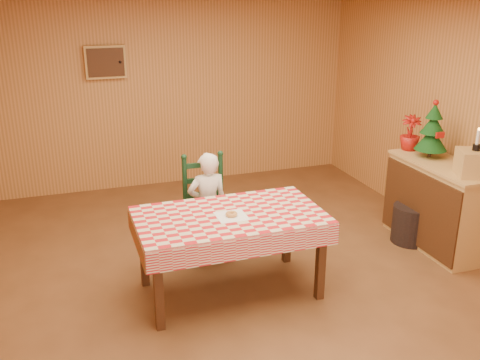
{
  "coord_description": "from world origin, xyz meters",
  "views": [
    {
      "loc": [
        -1.52,
        -4.24,
        2.61
      ],
      "look_at": [
        0.0,
        0.2,
        0.95
      ],
      "focal_mm": 40.0,
      "sensor_mm": 36.0,
      "label": 1
    }
  ],
  "objects_px": {
    "dining_table": "(230,223)",
    "crate": "(474,163)",
    "christmas_tree": "(432,131)",
    "storage_bin": "(411,224)",
    "seated_child": "(208,206)",
    "shelf_unit": "(438,205)",
    "ladder_chair": "(206,209)"
  },
  "relations": [
    {
      "from": "storage_bin",
      "to": "christmas_tree",
      "type": "bearing_deg",
      "value": 25.27
    },
    {
      "from": "ladder_chair",
      "to": "shelf_unit",
      "type": "bearing_deg",
      "value": -13.89
    },
    {
      "from": "dining_table",
      "to": "storage_bin",
      "type": "xyz_separation_m",
      "value": [
        2.2,
        0.35,
        -0.48
      ]
    },
    {
      "from": "crate",
      "to": "storage_bin",
      "type": "height_order",
      "value": "crate"
    },
    {
      "from": "shelf_unit",
      "to": "dining_table",
      "type": "bearing_deg",
      "value": -175.35
    },
    {
      "from": "shelf_unit",
      "to": "storage_bin",
      "type": "height_order",
      "value": "shelf_unit"
    },
    {
      "from": "seated_child",
      "to": "storage_bin",
      "type": "xyz_separation_m",
      "value": [
        2.2,
        -0.38,
        -0.35
      ]
    },
    {
      "from": "seated_child",
      "to": "crate",
      "type": "bearing_deg",
      "value": 158.74
    },
    {
      "from": "christmas_tree",
      "to": "ladder_chair",
      "type": "bearing_deg",
      "value": 171.89
    },
    {
      "from": "dining_table",
      "to": "christmas_tree",
      "type": "relative_size",
      "value": 2.67
    },
    {
      "from": "dining_table",
      "to": "seated_child",
      "type": "relative_size",
      "value": 1.47
    },
    {
      "from": "seated_child",
      "to": "crate",
      "type": "height_order",
      "value": "crate"
    },
    {
      "from": "dining_table",
      "to": "crate",
      "type": "height_order",
      "value": "crate"
    },
    {
      "from": "ladder_chair",
      "to": "christmas_tree",
      "type": "height_order",
      "value": "christmas_tree"
    },
    {
      "from": "storage_bin",
      "to": "crate",
      "type": "bearing_deg",
      "value": -69.7
    },
    {
      "from": "shelf_unit",
      "to": "christmas_tree",
      "type": "xyz_separation_m",
      "value": [
        0.01,
        0.25,
        0.74
      ]
    },
    {
      "from": "seated_child",
      "to": "christmas_tree",
      "type": "relative_size",
      "value": 1.81
    },
    {
      "from": "crate",
      "to": "christmas_tree",
      "type": "relative_size",
      "value": 0.48
    },
    {
      "from": "christmas_tree",
      "to": "storage_bin",
      "type": "distance_m",
      "value": 1.03
    },
    {
      "from": "seated_child",
      "to": "shelf_unit",
      "type": "bearing_deg",
      "value": 167.4
    },
    {
      "from": "ladder_chair",
      "to": "crate",
      "type": "xyz_separation_m",
      "value": [
        2.4,
        -0.99,
        0.55
      ]
    },
    {
      "from": "dining_table",
      "to": "storage_bin",
      "type": "bearing_deg",
      "value": 8.99
    },
    {
      "from": "dining_table",
      "to": "shelf_unit",
      "type": "distance_m",
      "value": 2.41
    },
    {
      "from": "christmas_tree",
      "to": "seated_child",
      "type": "bearing_deg",
      "value": 173.22
    },
    {
      "from": "dining_table",
      "to": "seated_child",
      "type": "distance_m",
      "value": 0.74
    },
    {
      "from": "dining_table",
      "to": "ladder_chair",
      "type": "height_order",
      "value": "ladder_chair"
    },
    {
      "from": "christmas_tree",
      "to": "storage_bin",
      "type": "bearing_deg",
      "value": -154.73
    },
    {
      "from": "ladder_chair",
      "to": "storage_bin",
      "type": "height_order",
      "value": "ladder_chair"
    },
    {
      "from": "ladder_chair",
      "to": "seated_child",
      "type": "relative_size",
      "value": 0.96
    },
    {
      "from": "seated_child",
      "to": "christmas_tree",
      "type": "distance_m",
      "value": 2.51
    },
    {
      "from": "dining_table",
      "to": "christmas_tree",
      "type": "xyz_separation_m",
      "value": [
        2.4,
        0.44,
        0.52
      ]
    },
    {
      "from": "seated_child",
      "to": "shelf_unit",
      "type": "relative_size",
      "value": 0.91
    }
  ]
}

